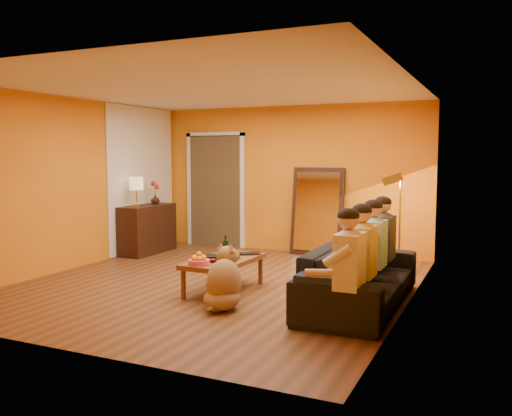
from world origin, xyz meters
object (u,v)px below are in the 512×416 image
at_px(vase, 155,199).
at_px(dog, 224,277).
at_px(mirror_frame, 317,211).
at_px(tumbler, 237,254).
at_px(coffee_table, 224,275).
at_px(floor_lamp, 400,224).
at_px(table_lamp, 136,192).
at_px(person_far_left, 349,271).
at_px(sofa, 360,276).
at_px(wine_bottle, 225,248).
at_px(person_far_right, 383,245).
at_px(sideboard, 148,229).
at_px(person_mid_right, 374,252).
at_px(laptop, 248,254).
at_px(person_mid_left, 363,261).

bearing_deg(vase, dog, -44.28).
bearing_deg(mirror_frame, tumbler, -93.30).
xyz_separation_m(coffee_table, floor_lamp, (1.83, 2.09, 0.51)).
xyz_separation_m(table_lamp, person_far_left, (4.37, -2.46, -0.49)).
distance_m(sofa, person_far_left, 1.04).
xyz_separation_m(wine_bottle, tumbler, (0.07, 0.17, -0.11)).
bearing_deg(person_far_right, tumbler, -160.40).
distance_m(mirror_frame, sideboard, 3.01).
distance_m(person_mid_right, person_far_right, 0.55).
bearing_deg(coffee_table, wine_bottle, -43.09).
bearing_deg(mirror_frame, sofa, -62.99).
distance_m(coffee_table, person_far_right, 2.04).
distance_m(dog, tumbler, 0.87).
xyz_separation_m(table_lamp, person_far_right, (4.37, -0.81, -0.49)).
bearing_deg(dog, table_lamp, 159.74).
bearing_deg(mirror_frame, floor_lamp, -28.48).
height_order(sofa, laptop, sofa).
xyz_separation_m(person_far_left, person_mid_right, (0.00, 1.10, 0.00)).
relative_size(coffee_table, person_mid_left, 1.00).
relative_size(mirror_frame, sideboard, 1.29).
xyz_separation_m(person_far_right, vase, (-4.37, 1.36, 0.32)).
xyz_separation_m(dog, vase, (-2.88, 2.81, 0.57)).
height_order(floor_lamp, person_mid_right, floor_lamp).
bearing_deg(sideboard, table_lamp, -90.00).
xyz_separation_m(coffee_table, tumbler, (0.12, 0.12, 0.26)).
height_order(sofa, person_mid_right, person_mid_right).
bearing_deg(laptop, sofa, -43.56).
distance_m(coffee_table, dog, 0.81).
height_order(person_mid_left, wine_bottle, person_mid_left).
bearing_deg(person_far_left, tumbler, 149.42).
bearing_deg(mirror_frame, person_mid_right, -60.07).
distance_m(coffee_table, laptop, 0.45).
relative_size(dog, wine_bottle, 2.35).
xyz_separation_m(table_lamp, sofa, (4.24, -1.46, -0.76)).
bearing_deg(tumbler, laptop, 75.38).
xyz_separation_m(sofa, wine_bottle, (-1.68, -0.14, 0.23)).
distance_m(sofa, wine_bottle, 1.70).
bearing_deg(wine_bottle, mirror_frame, 85.55).
distance_m(person_far_left, person_far_right, 1.65).
xyz_separation_m(mirror_frame, laptop, (-0.10, -2.59, -0.33)).
height_order(person_mid_left, tumbler, person_mid_left).
bearing_deg(person_mid_left, person_far_right, 90.00).
bearing_deg(table_lamp, person_far_right, -10.56).
bearing_deg(laptop, mirror_frame, 53.67).
bearing_deg(person_far_right, dog, -135.87).
xyz_separation_m(person_mid_left, tumbler, (-1.74, 0.48, -0.14)).
bearing_deg(sideboard, person_far_right, -14.31).
distance_m(person_mid_left, tumbler, 1.81).
bearing_deg(person_mid_right, wine_bottle, -172.45).
bearing_deg(floor_lamp, wine_bottle, -134.11).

